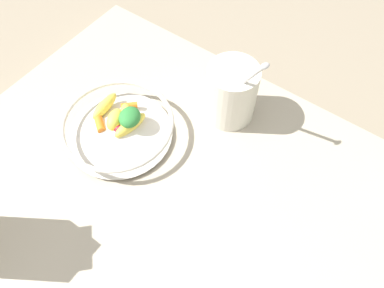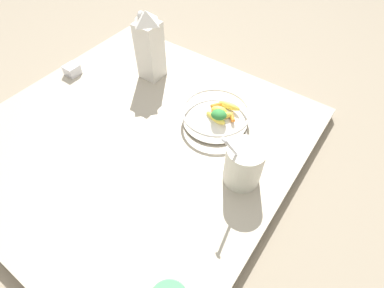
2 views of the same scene
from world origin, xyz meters
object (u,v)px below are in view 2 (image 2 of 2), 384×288
object	(u,v)px
yogurt_tub	(244,163)
fruit_bowl	(216,115)
spice_jar	(72,70)
milk_carton	(149,46)

from	to	relation	value
yogurt_tub	fruit_bowl	bearing A→B (deg)	-129.56
yogurt_tub	spice_jar	size ratio (longest dim) A/B	4.27
fruit_bowl	milk_carton	size ratio (longest dim) A/B	0.88
yogurt_tub	spice_jar	xyz separation A→B (m)	(-0.05, -0.84, -0.06)
fruit_bowl	spice_jar	distance (m)	0.65
fruit_bowl	milk_carton	bearing A→B (deg)	-101.96
milk_carton	spice_jar	size ratio (longest dim) A/B	5.08
fruit_bowl	spice_jar	bearing A→B (deg)	-79.98
fruit_bowl	milk_carton	world-z (taller)	milk_carton
yogurt_tub	milk_carton	bearing A→B (deg)	-113.16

